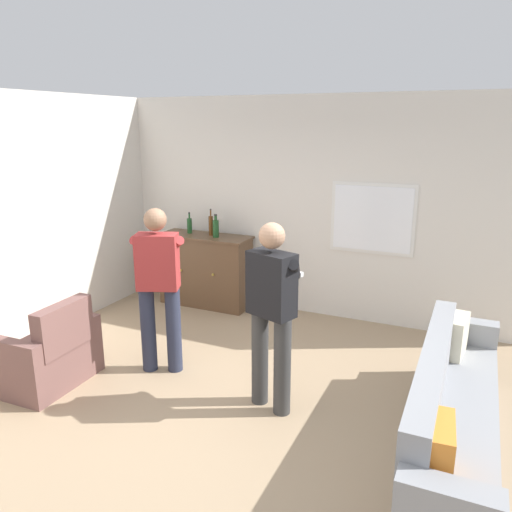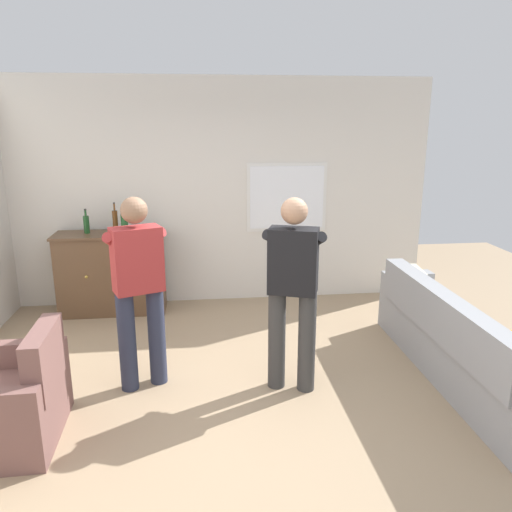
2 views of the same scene
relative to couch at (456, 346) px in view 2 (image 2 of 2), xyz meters
The scene contains 10 objects.
ground 1.97m from the couch, behind, with size 10.40×10.40×0.00m, color #9E8466.
wall_back_with_window 3.27m from the couch, 128.32° to the left, with size 5.20×0.15×2.80m.
couch is the anchor object (origin of this frame).
armchair 3.64m from the couch, behind, with size 0.67×0.90×0.85m.
sideboard_cabinet 3.92m from the couch, 148.15° to the left, with size 1.28×0.49×0.99m.
bottle_wine_green 3.81m from the couch, 147.01° to the left, with size 0.08×0.08×0.31m.
bottle_liquor_amber 3.95m from the couch, 146.99° to the left, with size 0.06×0.06×0.36m.
bottle_spirits_clear 4.22m from the couch, 149.56° to the left, with size 0.07×0.07×0.29m.
person_standing_left 2.85m from the couch, behind, with size 0.52×0.52×1.68m.
person_standing_right 1.61m from the couch, behind, with size 0.53×0.52×1.68m.
Camera 2 is at (-0.31, -3.62, 2.26)m, focal length 35.00 mm.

